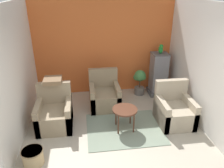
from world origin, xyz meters
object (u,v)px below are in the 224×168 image
(coffee_table, at_px, (125,111))
(parrot, at_px, (161,49))
(armchair_middle, at_px, (104,96))
(potted_plant, at_px, (140,80))
(birdcage, at_px, (158,75))
(armchair_left, at_px, (55,114))
(wicker_basket, at_px, (33,156))
(armchair_right, at_px, (174,111))

(coffee_table, xyz_separation_m, parrot, (1.33, 1.66, 0.93))
(armchair_middle, height_order, potted_plant, armchair_middle)
(birdcage, distance_m, potted_plant, 0.58)
(armchair_left, bearing_deg, parrot, 24.07)
(armchair_left, relative_size, parrot, 3.65)
(armchair_middle, distance_m, wicker_basket, 2.48)
(armchair_middle, bearing_deg, armchair_right, -32.42)
(birdcage, distance_m, parrot, 0.78)
(wicker_basket, bearing_deg, potted_plant, 43.40)
(coffee_table, distance_m, armchair_right, 1.24)
(parrot, bearing_deg, coffee_table, -128.77)
(potted_plant, bearing_deg, parrot, -2.95)
(parrot, distance_m, wicker_basket, 4.26)
(coffee_table, xyz_separation_m, wicker_basket, (-1.89, -0.84, -0.30))
(coffee_table, distance_m, potted_plant, 1.86)
(coffee_table, xyz_separation_m, birdcage, (1.33, 1.66, 0.15))
(armchair_left, xyz_separation_m, armchair_middle, (1.25, 0.75, 0.00))
(armchair_left, relative_size, armchair_middle, 1.00)
(birdcage, bearing_deg, parrot, 90.00)
(coffee_table, distance_m, wicker_basket, 2.09)
(coffee_table, bearing_deg, armchair_right, 5.06)
(wicker_basket, bearing_deg, armchair_left, 76.00)
(parrot, bearing_deg, birdcage, -90.00)
(coffee_table, relative_size, birdcage, 0.44)
(wicker_basket, bearing_deg, coffee_table, 23.88)
(armchair_right, bearing_deg, wicker_basket, -163.11)
(armchair_middle, relative_size, potted_plant, 1.28)
(birdcage, xyz_separation_m, potted_plant, (-0.55, 0.03, -0.16))
(wicker_basket, bearing_deg, birdcage, 37.73)
(armchair_right, distance_m, armchair_middle, 1.86)
(parrot, bearing_deg, armchair_left, -155.93)
(armchair_right, xyz_separation_m, birdcage, (0.11, 1.55, 0.30))
(birdcage, bearing_deg, potted_plant, 176.81)
(coffee_table, bearing_deg, parrot, 51.23)
(parrot, height_order, wicker_basket, parrot)
(coffee_table, xyz_separation_m, armchair_middle, (-0.35, 1.10, -0.16))
(coffee_table, xyz_separation_m, armchair_right, (1.22, 0.11, -0.16))
(armchair_right, height_order, birdcage, birdcage)
(coffee_table, relative_size, armchair_left, 0.57)
(wicker_basket, bearing_deg, armchair_right, 16.89)
(armchair_left, bearing_deg, wicker_basket, -104.00)
(armchair_left, relative_size, armchair_right, 1.00)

